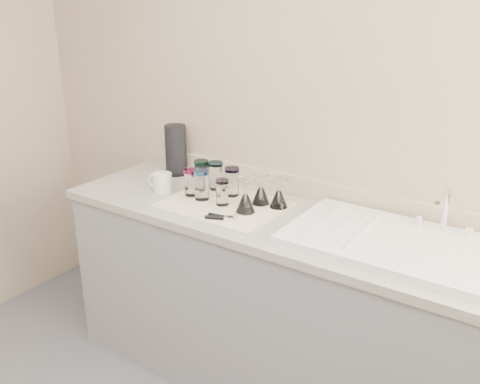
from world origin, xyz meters
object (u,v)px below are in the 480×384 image
Objects in this scene: can_opener at (222,217)px; goblet_back_right at (279,197)px; tumbler_purple at (232,181)px; goblet_front_left at (245,201)px; tumbler_cyan at (216,175)px; tumbler_teal at (204,175)px; goblet_back_left at (261,193)px; paper_towel_roll at (176,150)px; tumbler_magenta at (191,182)px; sink_unit at (393,242)px; tumbler_blue at (202,185)px; tumbler_extra at (202,174)px; white_mug at (162,182)px; tumbler_lavender at (222,192)px.

goblet_back_right is at bearing 63.19° from can_opener.
goblet_front_left is (0.17, -0.14, -0.02)m from tumbler_purple.
tumbler_cyan is at bearing 166.70° from tumbler_purple.
tumbler_teal is 0.38m from goblet_front_left.
paper_towel_roll reaches higher than goblet_back_left.
goblet_back_right is at bearing 54.66° from goblet_front_left.
tumbler_magenta is at bearing 152.21° from can_opener.
sink_unit is 5.76× the size of tumbler_cyan.
tumbler_blue is at bearing 176.98° from goblet_front_left.
tumbler_extra is at bearing 140.19° from can_opener.
tumbler_teal is 0.81× the size of goblet_front_left.
white_mug is 0.51× the size of paper_towel_roll.
goblet_front_left is 0.68m from paper_towel_roll.
goblet_back_left reaches higher than tumbler_blue.
goblet_front_left is (0.14, -0.01, -0.01)m from tumbler_lavender.
can_opener is 0.72m from paper_towel_roll.
tumbler_lavender is 0.81× the size of goblet_back_left.
tumbler_teal is 0.21m from white_mug.
tumbler_extra is at bearing -179.90° from goblet_back_right.
white_mug is (-0.51, -0.12, -0.01)m from goblet_back_left.
tumbler_teal is 0.93× the size of white_mug.
tumbler_lavender is at bearing -1.21° from tumbler_blue.
paper_towel_roll is at bearing 167.90° from goblet_back_left.
tumbler_magenta is at bearing -164.01° from goblet_back_left.
can_opener is at bearing -33.39° from paper_towel_roll.
tumbler_lavender is 0.18m from goblet_back_left.
sink_unit reaches higher than tumbler_purple.
tumbler_magenta is 0.34m from can_opener.
tumbler_blue is at bearing 146.97° from can_opener.
goblet_back_right reaches higher than tumbler_purple.
goblet_back_right reaches higher than can_opener.
tumbler_purple is 0.18m from tumbler_extra.
goblet_front_left is (-0.00, -0.12, 0.00)m from goblet_back_left.
tumbler_purple is 0.97× the size of tumbler_extra.
tumbler_teal is 0.86× the size of goblet_back_right.
goblet_front_left is (0.35, -0.13, -0.02)m from tumbler_extra.
goblet_back_left is at bearing -4.09° from tumbler_purple.
tumbler_teal is 0.02m from tumbler_extra.
tumbler_purple reaches higher than tumbler_lavender.
sink_unit is 6.39× the size of tumbler_teal.
can_opener is at bearing -106.49° from goblet_front_left.
tumbler_cyan is 0.53× the size of paper_towel_roll.
tumbler_magenta reaches higher than tumbler_lavender.
tumbler_magenta is (-1.00, -0.02, 0.06)m from sink_unit.
goblet_front_left is at bearing -4.51° from tumbler_magenta.
can_opener is at bearing -55.01° from tumbler_lavender.
goblet_back_left is 0.65m from paper_towel_roll.
paper_towel_roll is at bearing 116.22° from white_mug.
tumbler_extra is at bearing 159.43° from goblet_front_left.
white_mug is at bearing -171.33° from tumbler_magenta.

